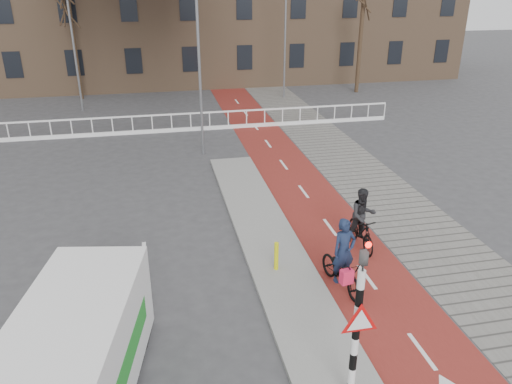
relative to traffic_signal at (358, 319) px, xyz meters
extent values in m
plane|color=#38383A|center=(0.60, 2.02, -1.99)|extent=(120.00, 120.00, 0.00)
cube|color=maroon|center=(2.10, 12.02, -1.98)|extent=(2.50, 60.00, 0.01)
cube|color=slate|center=(4.90, 12.02, -1.98)|extent=(3.00, 60.00, 0.01)
cube|color=gray|center=(-0.10, 6.02, -1.93)|extent=(1.80, 16.00, 0.12)
cylinder|color=black|center=(0.00, 0.02, -0.43)|extent=(0.14, 0.14, 2.88)
imported|color=black|center=(0.00, 0.02, 1.41)|extent=(0.13, 0.16, 0.80)
cylinder|color=#FF0C05|center=(0.00, -0.12, 1.59)|extent=(0.11, 0.02, 0.11)
cylinder|color=#D1D10B|center=(-0.29, 4.77, -1.46)|extent=(0.12, 0.12, 0.83)
imported|color=black|center=(1.22, 3.68, -1.47)|extent=(1.04, 2.03, 1.02)
imported|color=#16213C|center=(1.22, 3.68, -0.85)|extent=(0.72, 0.54, 1.77)
cube|color=#E11F4A|center=(1.11, 3.14, -1.27)|extent=(0.35, 0.26, 0.38)
imported|color=black|center=(2.54, 5.61, -1.44)|extent=(0.52, 1.79, 1.07)
imported|color=black|center=(2.54, 5.61, -0.90)|extent=(0.82, 0.64, 1.68)
cube|color=white|center=(-5.09, 0.98, -0.86)|extent=(2.86, 5.20, 1.97)
cube|color=#1F8F28|center=(-6.08, 0.98, -0.96)|extent=(0.61, 3.09, 0.55)
cube|color=#1F8F28|center=(-4.09, 0.98, -0.96)|extent=(0.61, 3.09, 0.55)
cylinder|color=black|center=(-5.60, 2.78, -1.65)|extent=(0.37, 0.72, 0.69)
cylinder|color=black|center=(-3.95, 2.46, -1.65)|extent=(0.37, 0.72, 0.69)
cube|color=silver|center=(-4.40, 19.02, -1.04)|extent=(28.00, 0.08, 0.08)
cube|color=silver|center=(-4.40, 19.02, -1.89)|extent=(28.00, 0.10, 0.20)
cylinder|color=black|center=(-7.90, 27.96, 1.46)|extent=(0.25, 0.25, 6.90)
cylinder|color=black|center=(10.86, 26.19, 1.58)|extent=(0.27, 0.27, 7.14)
cylinder|color=slate|center=(-1.18, 15.19, 1.75)|extent=(0.12, 0.12, 7.49)
cylinder|color=slate|center=(-7.50, 24.64, 1.86)|extent=(0.12, 0.12, 7.71)
cylinder|color=slate|center=(5.43, 25.65, 2.17)|extent=(0.12, 0.12, 8.32)
camera|label=1|loc=(-3.26, -6.71, 5.66)|focal=35.00mm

